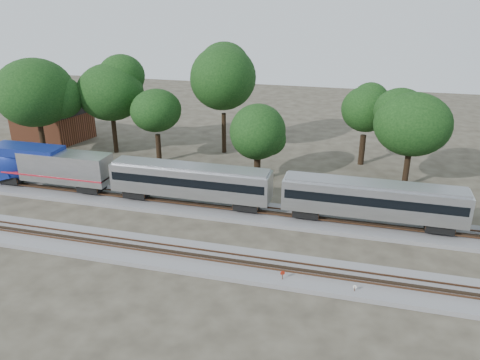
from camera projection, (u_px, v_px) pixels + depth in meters
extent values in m
plane|color=#383328|center=(239.00, 242.00, 43.48)|extent=(160.00, 160.00, 0.00)
cube|color=slate|center=(254.00, 213.00, 48.79)|extent=(160.00, 5.00, 0.40)
cube|color=brown|center=(252.00, 212.00, 47.98)|extent=(160.00, 0.08, 0.15)
cube|color=brown|center=(256.00, 206.00, 49.26)|extent=(160.00, 0.08, 0.15)
cube|color=slate|center=(227.00, 262.00, 39.82)|extent=(160.00, 5.00, 0.40)
cube|color=brown|center=(224.00, 262.00, 39.01)|extent=(160.00, 0.08, 0.15)
cube|color=brown|center=(229.00, 253.00, 40.29)|extent=(160.00, 0.08, 0.15)
cube|color=#BABCC2|center=(66.00, 167.00, 52.92)|extent=(10.52, 2.98, 3.28)
ellipsoid|color=navy|center=(10.00, 163.00, 54.82)|extent=(5.36, 3.10, 4.57)
cube|color=navy|center=(27.00, 150.00, 53.51)|extent=(8.44, 2.92, 0.99)
cube|color=black|center=(12.00, 155.00, 54.33)|extent=(0.44, 2.28, 1.30)
cube|color=#A51928|center=(58.00, 173.00, 53.52)|extent=(12.91, 3.02, 0.18)
cube|color=black|center=(14.00, 178.00, 55.47)|extent=(2.58, 2.18, 0.89)
cube|color=black|center=(92.00, 186.00, 52.97)|extent=(2.58, 2.18, 0.89)
cube|color=#BABCC2|center=(190.00, 181.00, 49.38)|extent=(17.27, 2.98, 2.98)
cube|color=black|center=(190.00, 178.00, 49.27)|extent=(16.68, 3.03, 0.89)
cube|color=gray|center=(190.00, 167.00, 48.81)|extent=(16.88, 2.38, 0.35)
cube|color=black|center=(138.00, 191.00, 51.60)|extent=(2.58, 2.18, 0.89)
cube|color=black|center=(247.00, 204.00, 48.60)|extent=(2.58, 2.18, 0.89)
cube|color=#BABCC2|center=(373.00, 199.00, 44.90)|extent=(17.27, 2.98, 2.98)
cube|color=black|center=(373.00, 196.00, 44.79)|extent=(16.68, 3.03, 0.89)
cube|color=gray|center=(374.00, 184.00, 44.33)|extent=(16.88, 2.38, 0.35)
cube|color=black|center=(307.00, 210.00, 47.12)|extent=(2.58, 2.18, 0.89)
cube|color=black|center=(439.00, 225.00, 44.12)|extent=(2.58, 2.18, 0.89)
cylinder|color=#512D19|center=(282.00, 278.00, 37.08)|extent=(0.07, 0.07, 1.02)
cylinder|color=#A01A0B|center=(283.00, 273.00, 36.91)|extent=(0.35, 0.15, 0.36)
cylinder|color=#512D19|center=(354.00, 291.00, 35.64)|extent=(0.05, 0.05, 0.82)
cylinder|color=silver|center=(355.00, 287.00, 35.51)|extent=(0.29, 0.07, 0.29)
cube|color=#512D19|center=(295.00, 281.00, 37.29)|extent=(0.53, 0.35, 0.30)
cube|color=brown|center=(53.00, 125.00, 73.86)|extent=(11.96, 9.44, 4.28)
cube|color=black|center=(50.00, 109.00, 72.89)|extent=(12.20, 9.67, 0.96)
cylinder|color=black|center=(43.00, 142.00, 64.33)|extent=(0.70, 0.70, 5.01)
ellipsoid|color=black|center=(35.00, 93.00, 61.81)|extent=(9.45, 9.45, 8.03)
cylinder|color=black|center=(115.00, 137.00, 67.22)|extent=(0.70, 0.70, 4.71)
ellipsoid|color=black|center=(110.00, 92.00, 64.85)|extent=(8.89, 8.89, 7.56)
cylinder|color=black|center=(159.00, 148.00, 63.56)|extent=(0.70, 0.70, 3.86)
ellipsoid|color=black|center=(156.00, 110.00, 61.62)|extent=(7.27, 7.27, 6.18)
cylinder|color=black|center=(224.00, 133.00, 66.97)|extent=(0.70, 0.70, 5.79)
ellipsoid|color=black|center=(223.00, 78.00, 64.06)|extent=(10.91, 10.91, 9.28)
cylinder|color=black|center=(257.00, 168.00, 57.10)|extent=(0.70, 0.70, 3.37)
ellipsoid|color=black|center=(258.00, 132.00, 55.40)|extent=(6.36, 6.36, 5.41)
cylinder|color=black|center=(362.00, 150.00, 62.56)|extent=(0.70, 0.70, 4.08)
ellipsoid|color=black|center=(366.00, 109.00, 60.50)|extent=(7.69, 7.69, 6.54)
cylinder|color=black|center=(406.00, 171.00, 55.12)|extent=(0.70, 0.70, 4.13)
ellipsoid|color=black|center=(413.00, 124.00, 53.04)|extent=(7.80, 7.80, 6.63)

